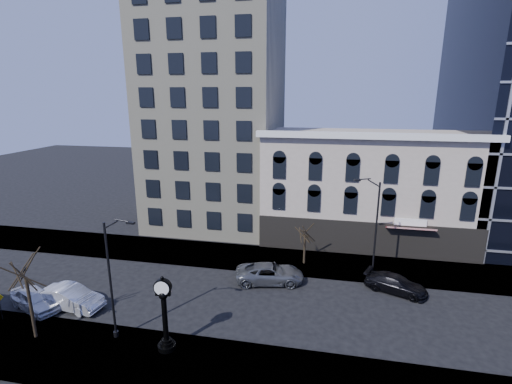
% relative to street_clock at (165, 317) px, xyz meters
% --- Properties ---
extents(ground, '(160.00, 160.00, 0.00)m').
position_rel_street_clock_xyz_m(ground, '(1.72, 6.64, -2.43)').
color(ground, black).
rests_on(ground, ground).
extents(sidewalk_far, '(160.00, 6.00, 0.12)m').
position_rel_street_clock_xyz_m(sidewalk_far, '(1.72, 14.64, -2.37)').
color(sidewalk_far, gray).
rests_on(sidewalk_far, ground).
extents(sidewalk_near, '(160.00, 6.00, 0.12)m').
position_rel_street_clock_xyz_m(sidewalk_near, '(1.72, -1.36, -2.37)').
color(sidewalk_near, gray).
rests_on(sidewalk_near, ground).
extents(cream_tower, '(15.90, 15.40, 42.50)m').
position_rel_street_clock_xyz_m(cream_tower, '(-4.39, 25.52, 16.89)').
color(cream_tower, '#C0B99A').
rests_on(cream_tower, ground).
extents(victorian_row, '(22.60, 11.19, 12.50)m').
position_rel_street_clock_xyz_m(victorian_row, '(13.72, 22.53, 3.57)').
color(victorian_row, '#BDAE9C').
rests_on(victorian_row, ground).
extents(street_clock, '(1.16, 1.16, 5.11)m').
position_rel_street_clock_xyz_m(street_clock, '(0.00, 0.00, 0.00)').
color(street_clock, black).
rests_on(street_clock, sidewalk_near).
extents(street_lamp_near, '(2.24, 0.40, 8.63)m').
position_rel_street_clock_xyz_m(street_lamp_near, '(-3.26, 0.43, 4.20)').
color(street_lamp_near, black).
rests_on(street_lamp_near, sidewalk_near).
extents(street_lamp_far, '(2.39, 0.58, 9.24)m').
position_rel_street_clock_xyz_m(street_lamp_far, '(13.26, 12.55, 4.67)').
color(street_lamp_far, black).
rests_on(street_lamp_far, sidewalk_far).
extents(bare_tree_near, '(4.14, 4.14, 7.10)m').
position_rel_street_clock_xyz_m(bare_tree_near, '(-9.21, -0.62, 3.05)').
color(bare_tree_near, '#2D2416').
rests_on(bare_tree_near, sidewalk_near).
extents(bare_tree_far, '(2.72, 2.72, 4.67)m').
position_rel_street_clock_xyz_m(bare_tree_far, '(7.74, 14.34, 1.21)').
color(bare_tree_far, '#2D2416').
rests_on(bare_tree_far, sidewalk_far).
extents(car_near_a, '(5.17, 3.65, 1.63)m').
position_rel_street_clock_xyz_m(car_near_a, '(-11.91, 2.48, -1.61)').
color(car_near_a, silver).
rests_on(car_near_a, ground).
extents(car_near_b, '(5.41, 2.44, 1.72)m').
position_rel_street_clock_xyz_m(car_near_b, '(-9.33, 3.15, -1.57)').
color(car_near_b, silver).
rests_on(car_near_b, ground).
extents(car_far_a, '(6.35, 3.87, 1.65)m').
position_rel_street_clock_xyz_m(car_far_a, '(5.05, 10.16, -1.61)').
color(car_far_a, '#595B60').
rests_on(car_far_a, ground).
extents(car_far_b, '(5.42, 3.78, 1.46)m').
position_rel_street_clock_xyz_m(car_far_b, '(15.60, 10.58, -1.70)').
color(car_far_b, black).
rests_on(car_far_b, ground).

